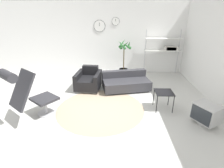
# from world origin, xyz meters

# --- Properties ---
(ground_plane) EXTENTS (12.00, 12.00, 0.00)m
(ground_plane) POSITION_xyz_m (0.00, 0.00, 0.00)
(ground_plane) COLOR silver
(wall_back) EXTENTS (12.00, 0.09, 2.80)m
(wall_back) POSITION_xyz_m (-0.00, 3.05, 1.40)
(wall_back) COLOR white
(wall_back) RESTS_ON ground_plane
(round_rug) EXTENTS (2.33, 2.33, 0.01)m
(round_rug) POSITION_xyz_m (0.01, -0.13, 0.00)
(round_rug) COLOR tan
(round_rug) RESTS_ON ground_plane
(lounge_chair) EXTENTS (1.08, 1.17, 1.31)m
(lounge_chair) POSITION_xyz_m (-1.58, -0.70, 0.78)
(lounge_chair) COLOR #BCBCC1
(lounge_chair) RESTS_ON ground_plane
(armchair_red) EXTENTS (0.85, 0.94, 0.71)m
(armchair_red) POSITION_xyz_m (-0.49, 1.19, 0.27)
(armchair_red) COLOR silver
(armchair_red) RESTS_ON ground_plane
(couch_low) EXTENTS (1.63, 1.10, 0.58)m
(couch_low) POSITION_xyz_m (0.75, 1.18, 0.22)
(couch_low) COLOR black
(couch_low) RESTS_ON ground_plane
(side_table) EXTENTS (0.45, 0.45, 0.49)m
(side_table) POSITION_xyz_m (1.67, -0.09, 0.44)
(side_table) COLOR black
(side_table) RESTS_ON ground_plane
(crt_television) EXTENTS (0.64, 0.68, 0.50)m
(crt_television) POSITION_xyz_m (2.48, -0.75, 0.27)
(crt_television) COLOR #B7B7B7
(crt_television) RESTS_ON ground_plane
(potted_plant) EXTENTS (0.55, 0.53, 1.48)m
(potted_plant) POSITION_xyz_m (0.72, 2.43, 0.59)
(potted_plant) COLOR #333338
(potted_plant) RESTS_ON ground_plane
(shelf_unit) EXTENTS (1.40, 0.28, 1.78)m
(shelf_unit) POSITION_xyz_m (2.41, 2.77, 1.09)
(shelf_unit) COLOR #BCBCC1
(shelf_unit) RESTS_ON ground_plane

